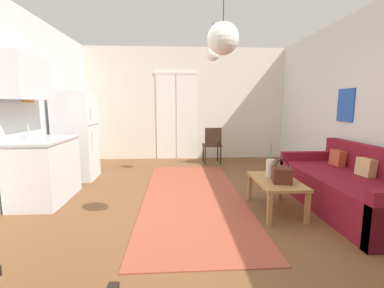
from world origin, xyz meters
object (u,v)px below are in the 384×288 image
Objects in this scene: refrigerator at (76,136)px; pendant_lamp_near at (223,39)px; coffee_table at (276,184)px; accent_chair at (212,143)px; bamboo_vase at (270,168)px; handbag at (282,174)px; pendant_lamp_far at (213,54)px; couch at (352,189)px.

pendant_lamp_near reaches higher than refrigerator.
accent_chair is at bearing 98.94° from coffee_table.
bamboo_vase reaches higher than handbag.
handbag is 0.32× the size of pendant_lamp_near.
pendant_lamp_near is (-0.40, -3.56, 1.50)m from accent_chair.
pendant_lamp_near reaches higher than coffee_table.
refrigerator is at bearing 133.20° from pendant_lamp_near.
pendant_lamp_far is (-0.60, 1.37, 1.71)m from bamboo_vase.
accent_chair is at bearing 99.00° from handbag.
coffee_table is 3.59m from refrigerator.
coffee_table is at bearing -28.59° from refrigerator.
accent_chair is (-0.41, 2.69, -0.05)m from bamboo_vase.
accent_chair is 2.22m from pendant_lamp_far.
handbag is 2.47m from pendant_lamp_far.
accent_chair is at bearing 83.51° from pendant_lamp_near.
handbag is at bearing 34.84° from pendant_lamp_near.
pendant_lamp_near is (-0.82, -0.86, 1.44)m from bamboo_vase.
couch is 2.37× the size of coffee_table.
couch is 1.32× the size of refrigerator.
accent_chair is 1.30× the size of pendant_lamp_far.
bamboo_vase is at bearing 102.15° from handbag.
refrigerator is at bearing 151.41° from coffee_table.
bamboo_vase is 3.48m from refrigerator.
couch is at bearing -1.59° from coffee_table.
pendant_lamp_near reaches higher than accent_chair.
pendant_lamp_near is at bearing -46.80° from refrigerator.
handbag is 0.36× the size of accent_chair.
bamboo_vase is at bearing -26.79° from refrigerator.
pendant_lamp_far is at bearing 112.12° from handbag.
refrigerator reaches higher than bamboo_vase.
pendant_lamp_near is at bearing 81.37° from accent_chair.
couch is at bearing -9.29° from bamboo_vase.
couch is at bearing 4.96° from handbag.
bamboo_vase reaches higher than couch.
handbag is 3.65m from refrigerator.
coffee_table is 0.94× the size of pendant_lamp_near.
bamboo_vase is 2.27m from pendant_lamp_far.
couch is 2.48× the size of accent_chair.
pendant_lamp_far is at bearing 113.86° from bamboo_vase.
pendant_lamp_far is (2.49, -0.20, 1.44)m from refrigerator.
pendant_lamp_far is (-0.19, -1.33, 1.77)m from accent_chair.
couch is 1.02m from handbag.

